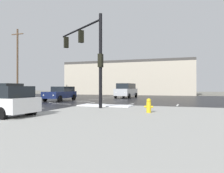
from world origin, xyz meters
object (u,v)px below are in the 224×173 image
(suv_green, at_px, (10,90))
(utility_pole_far, at_px, (17,61))
(fire_hydrant, at_px, (149,106))
(sedan_grey, at_px, (13,93))
(traffic_signal_mast, at_px, (88,48))
(sedan_navy, at_px, (61,93))
(suv_silver, at_px, (126,90))

(suv_green, relative_size, utility_pole_far, 0.45)
(fire_hydrant, height_order, utility_pole_far, utility_pole_far)
(fire_hydrant, bearing_deg, sedan_grey, 154.67)
(traffic_signal_mast, bearing_deg, fire_hydrant, -172.78)
(suv_green, height_order, utility_pole_far, utility_pole_far)
(sedan_navy, distance_m, suv_silver, 10.42)
(traffic_signal_mast, distance_m, suv_green, 20.20)
(suv_silver, bearing_deg, traffic_signal_mast, 8.82)
(traffic_signal_mast, height_order, sedan_navy, traffic_signal_mast)
(sedan_grey, bearing_deg, utility_pole_far, -47.62)
(traffic_signal_mast, height_order, sedan_grey, traffic_signal_mast)
(suv_green, bearing_deg, suv_silver, -69.54)
(sedan_navy, xyz_separation_m, suv_silver, (5.01, 9.13, 0.24))
(traffic_signal_mast, xyz_separation_m, utility_pole_far, (-18.92, 14.10, 1.17))
(fire_hydrant, bearing_deg, suv_silver, 109.18)
(fire_hydrant, distance_m, utility_pole_far, 29.72)
(suv_green, bearing_deg, traffic_signal_mast, -121.17)
(suv_green, bearing_deg, sedan_grey, -134.64)
(sedan_navy, height_order, sedan_grey, same)
(sedan_grey, bearing_deg, traffic_signal_mast, 159.64)
(suv_green, bearing_deg, fire_hydrant, -120.61)
(sedan_grey, height_order, suv_silver, suv_silver)
(suv_silver, relative_size, utility_pole_far, 0.46)
(sedan_grey, bearing_deg, suv_green, -41.99)
(traffic_signal_mast, height_order, suv_silver, traffic_signal_mast)
(fire_hydrant, bearing_deg, sedan_navy, 139.97)
(suv_green, relative_size, suv_silver, 0.99)
(fire_hydrant, relative_size, utility_pole_far, 0.07)
(utility_pole_far, bearing_deg, sedan_grey, -50.83)
(sedan_navy, bearing_deg, sedan_grey, -70.12)
(fire_hydrant, xyz_separation_m, sedan_navy, (-11.57, 9.72, 0.32))
(fire_hydrant, bearing_deg, utility_pole_far, 144.77)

